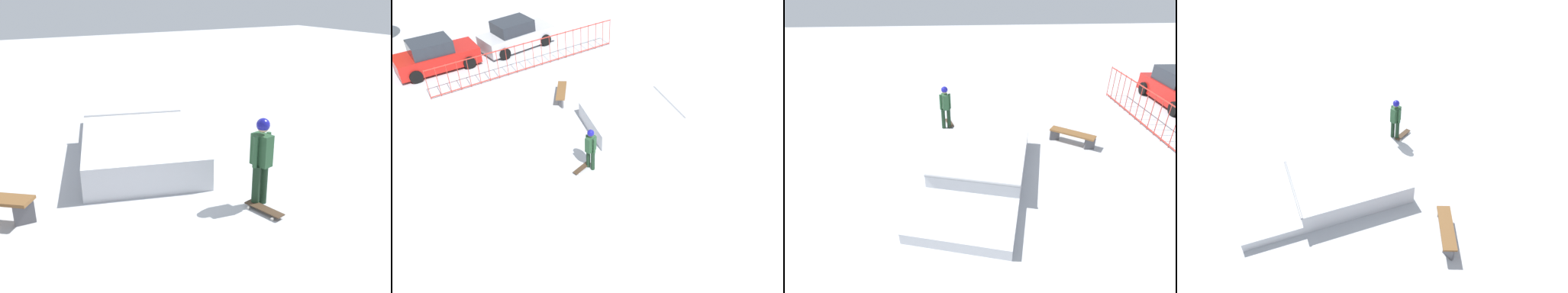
# 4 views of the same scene
# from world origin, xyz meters

# --- Properties ---
(ground_plane) EXTENTS (60.00, 60.00, 0.00)m
(ground_plane) POSITION_xyz_m (0.00, 0.00, 0.00)
(ground_plane) COLOR #B7BABF
(skate_ramp) EXTENTS (5.90, 3.96, 0.74)m
(skate_ramp) POSITION_xyz_m (1.40, 0.20, 0.32)
(skate_ramp) COLOR silver
(skate_ramp) RESTS_ON ground
(skater) EXTENTS (0.42, 0.43, 1.73)m
(skater) POSITION_xyz_m (-2.05, -0.91, 1.01)
(skater) COLOR black
(skater) RESTS_ON ground
(skateboard) EXTENTS (0.82, 0.40, 0.09)m
(skateboard) POSITION_xyz_m (-2.36, -0.80, 0.08)
(skateboard) COLOR #3F2D1E
(skateboard) RESTS_ON ground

